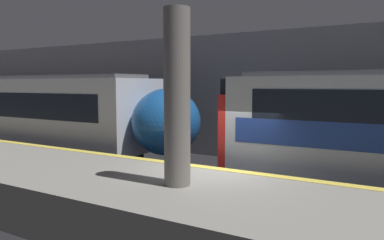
# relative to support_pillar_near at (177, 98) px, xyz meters

# --- Properties ---
(ground_plane) EXTENTS (120.00, 120.00, 0.00)m
(ground_plane) POSITION_rel_support_pillar_near_xyz_m (0.05, 1.96, -2.97)
(ground_plane) COLOR black
(platform) EXTENTS (40.00, 3.83, 1.11)m
(platform) POSITION_rel_support_pillar_near_xyz_m (0.05, 0.05, -2.42)
(platform) COLOR gray
(platform) RESTS_ON ground
(station_rear_barrier) EXTENTS (50.00, 0.15, 5.47)m
(station_rear_barrier) POSITION_rel_support_pillar_near_xyz_m (0.05, 8.48, -0.24)
(station_rear_barrier) COLOR #939399
(station_rear_barrier) RESTS_ON ground
(support_pillar_near) EXTENTS (0.56, 0.56, 3.75)m
(support_pillar_near) POSITION_rel_support_pillar_near_xyz_m (0.00, 0.00, 0.00)
(support_pillar_near) COLOR slate
(support_pillar_near) RESTS_ON platform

